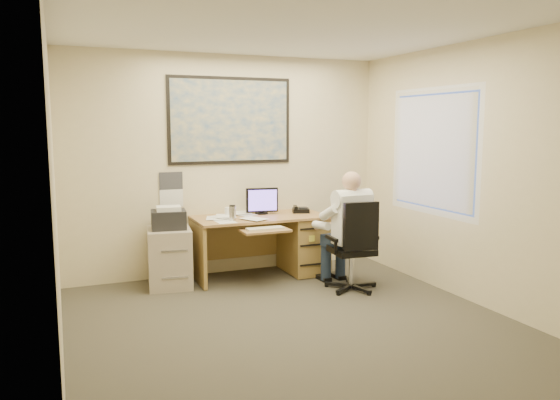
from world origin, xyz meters
name	(u,v)px	position (x,y,z in m)	size (l,w,h in m)	color
room_shell	(304,183)	(0.00, 0.00, 1.35)	(4.00, 4.50, 2.70)	#3D3A2F
desk	(285,239)	(0.62, 1.90, 0.44)	(1.60, 0.97, 1.07)	#A57A46
world_map	(231,121)	(0.03, 2.23, 1.90)	(1.56, 0.03, 1.06)	#1E4C93
wall_calendar	(171,190)	(-0.72, 2.24, 1.08)	(0.28, 0.01, 0.42)	white
window_blinds	(433,151)	(1.97, 0.80, 1.55)	(0.06, 1.40, 1.30)	beige
filing_cabinet	(169,252)	(-0.82, 1.89, 0.40)	(0.55, 0.64, 0.93)	#B2A490
office_chair	(354,264)	(1.06, 0.94, 0.30)	(0.66, 0.66, 1.02)	black
person	(351,231)	(1.05, 1.01, 0.67)	(0.57, 0.81, 1.34)	white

